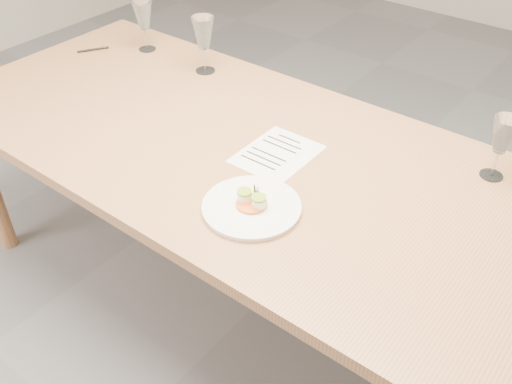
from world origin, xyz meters
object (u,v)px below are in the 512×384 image
Objects in this scene: dinner_plate at (252,206)px; wine_glass_0 at (143,16)px; recipe_sheet at (277,154)px; dining_table at (255,168)px; wine_glass_2 at (503,137)px; wine_glass_1 at (203,34)px; ballpoint_pen at (93,49)px.

wine_glass_0 reaches higher than dinner_plate.
wine_glass_0 is (-0.92, 0.30, 0.14)m from recipe_sheet.
dinner_plate is 1.35× the size of wine_glass_0.
dinner_plate reaches higher than recipe_sheet.
dining_table is 0.76m from wine_glass_2.
wine_glass_2 is at bearing 27.07° from dining_table.
wine_glass_0 is (-1.03, 0.57, 0.13)m from dinner_plate.
wine_glass_0 is at bearing -179.97° from wine_glass_2.
wine_glass_0 is 1.04× the size of wine_glass_2.
wine_glass_1 is (0.34, -0.00, 0.01)m from wine_glass_0.
wine_glass_0 is at bearing 161.24° from recipe_sheet.
dinner_plate is at bearing -68.40° from recipe_sheet.
recipe_sheet is (-0.11, 0.27, -0.01)m from dinner_plate.
wine_glass_2 reaches higher than dining_table.
dinner_plate reaches higher than ballpoint_pen.
dining_table is at bearing -157.94° from recipe_sheet.
ballpoint_pen is at bearing 171.60° from recipe_sheet.
dinner_plate is at bearing -129.62° from wine_glass_2.
wine_glass_1 is 1.16m from wine_glass_2.
dinner_plate is 1.40× the size of wine_glass_2.
wine_glass_2 is at bearing 0.11° from wine_glass_1.
dining_table is 10.80× the size of wine_glass_1.
ballpoint_pen is 0.54× the size of wine_glass_1.
wine_glass_2 is (1.68, 0.15, 0.14)m from ballpoint_pen.
recipe_sheet is 0.67m from wine_glass_1.
recipe_sheet is at bearing 112.04° from dinner_plate.
wine_glass_2 is at bearing 50.38° from dinner_plate.
dining_table is at bearing -69.32° from ballpoint_pen.
dining_table is 1.04m from ballpoint_pen.
wine_glass_2 reaches higher than recipe_sheet.
wine_glass_1 reaches higher than dinner_plate.
recipe_sheet is 2.25× the size of ballpoint_pen.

